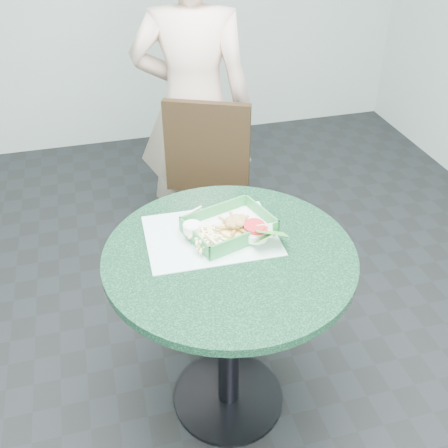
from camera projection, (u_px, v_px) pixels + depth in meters
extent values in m
cube|color=#303335|center=(228.00, 398.00, 2.15)|extent=(4.00, 5.00, 0.02)
cylinder|color=black|center=(228.00, 397.00, 2.15)|extent=(0.44, 0.44, 0.02)
cylinder|color=black|center=(229.00, 334.00, 1.93)|extent=(0.08, 0.08, 0.70)
cylinder|color=black|center=(230.00, 260.00, 1.73)|extent=(0.83, 0.83, 0.03)
cube|color=black|center=(217.00, 214.00, 2.45)|extent=(0.40, 0.40, 0.04)
cube|color=black|center=(207.00, 149.00, 2.45)|extent=(0.40, 0.04, 0.46)
cube|color=black|center=(191.00, 282.00, 2.42)|extent=(0.04, 0.04, 0.43)
cube|color=black|center=(262.00, 269.00, 2.49)|extent=(0.04, 0.04, 0.43)
cube|color=black|center=(177.00, 238.00, 2.69)|extent=(0.04, 0.04, 0.43)
cube|color=black|center=(241.00, 228.00, 2.76)|extent=(0.04, 0.04, 0.43)
imported|color=beige|center=(193.00, 96.00, 2.53)|extent=(0.73, 0.58, 1.74)
cube|color=silver|center=(211.00, 240.00, 1.79)|extent=(0.45, 0.34, 0.00)
cube|color=#29833D|center=(229.00, 236.00, 1.80)|extent=(0.28, 0.20, 0.01)
cube|color=white|center=(229.00, 235.00, 1.80)|extent=(0.26, 0.19, 0.00)
cube|color=#29833D|center=(222.00, 214.00, 1.86)|extent=(0.28, 0.01, 0.05)
cube|color=#29833D|center=(237.00, 247.00, 1.71)|extent=(0.28, 0.01, 0.05)
cube|color=#29833D|center=(266.00, 224.00, 1.81)|extent=(0.01, 0.20, 0.05)
cube|color=#29833D|center=(191.00, 236.00, 1.75)|extent=(0.01, 0.20, 0.05)
cylinder|color=#F0C458|center=(234.00, 236.00, 1.77)|extent=(0.11, 0.11, 0.02)
cylinder|color=white|center=(191.00, 226.00, 1.77)|extent=(0.06, 0.06, 0.03)
cylinder|color=white|center=(191.00, 222.00, 1.77)|extent=(0.05, 0.05, 0.00)
cylinder|color=white|center=(251.00, 243.00, 1.73)|extent=(0.09, 0.09, 0.03)
torus|color=white|center=(251.00, 238.00, 1.72)|extent=(0.08, 0.08, 0.01)
cylinder|color=red|center=(251.00, 236.00, 1.72)|extent=(0.07, 0.07, 0.01)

